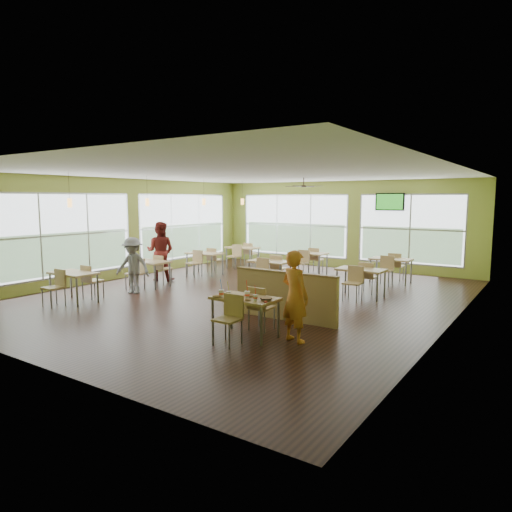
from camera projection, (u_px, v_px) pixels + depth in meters
name	position (u px, v px, depth m)	size (l,w,h in m)	color
room	(249.00, 236.00, 11.85)	(12.00, 12.04, 3.20)	black
window_bays	(237.00, 230.00, 15.86)	(9.24, 10.24, 2.38)	white
main_table	(245.00, 303.00, 8.39)	(1.22, 1.52, 0.87)	tan
half_wall_divider	(285.00, 295.00, 9.60)	(2.40, 0.14, 1.04)	tan
dining_tables	(253.00, 262.00, 13.96)	(6.92, 8.72, 0.87)	tan
pendant_lights	(176.00, 202.00, 14.07)	(0.11, 7.31, 0.86)	#2D2119
ceiling_fan	(304.00, 186.00, 14.15)	(1.25, 1.25, 0.29)	#2D2119
tv_backwall	(390.00, 202.00, 15.61)	(1.00, 0.07, 0.60)	black
man_plaid	(295.00, 296.00, 8.10)	(0.60, 0.40, 1.65)	#E64D19
patron_maroon	(160.00, 251.00, 14.21)	(0.90, 0.70, 1.85)	maroon
patron_grey	(133.00, 265.00, 12.31)	(0.98, 0.57, 1.52)	slate
cup_blue	(221.00, 293.00, 8.37)	(0.10, 0.10, 0.36)	white
cup_yellow	(228.00, 294.00, 8.29)	(0.09, 0.09, 0.33)	white
cup_red_near	(247.00, 295.00, 8.25)	(0.10, 0.10, 0.37)	white
cup_red_far	(255.00, 297.00, 8.07)	(0.08, 0.08, 0.30)	white
food_basket	(266.00, 299.00, 8.10)	(0.22, 0.22, 0.05)	black
ketchup_cup	(266.00, 302.00, 7.93)	(0.06, 0.06, 0.03)	maroon
wrapper_left	(217.00, 296.00, 8.37)	(0.18, 0.16, 0.04)	#AB7C53
wrapper_mid	(249.00, 295.00, 8.41)	(0.20, 0.18, 0.05)	#AB7C53
wrapper_right	(248.00, 300.00, 8.09)	(0.12, 0.11, 0.03)	#AB7C53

